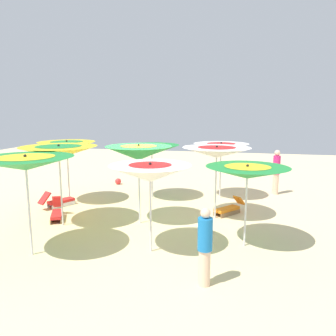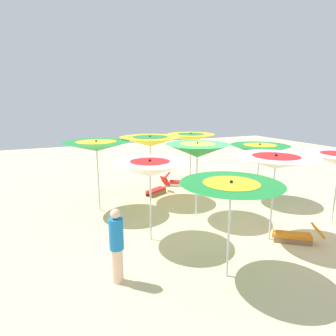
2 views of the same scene
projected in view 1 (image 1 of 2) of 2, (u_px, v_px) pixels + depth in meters
ground at (146, 222)px, 10.65m from camera, size 37.06×37.06×0.04m
beach_umbrella_0 at (67, 146)px, 12.41m from camera, size 2.13×2.13×2.44m
beach_umbrella_1 at (59, 152)px, 9.87m from camera, size 2.29×2.29×2.54m
beach_umbrella_2 at (26, 163)px, 7.78m from camera, size 2.26×2.26×2.52m
beach_umbrella_3 at (152, 150)px, 13.05m from camera, size 2.20×2.20×2.25m
beach_umbrella_4 at (139, 153)px, 10.09m from camera, size 2.06×2.06×2.52m
beach_umbrella_5 at (150, 173)px, 8.02m from camera, size 2.03×2.03×2.29m
beach_umbrella_6 at (221, 148)px, 13.16m from camera, size 2.21×2.21×2.30m
beach_umbrella_7 at (217, 152)px, 10.59m from camera, size 2.20×2.20×2.43m
beach_umbrella_8 at (247, 172)px, 8.37m from camera, size 2.13×2.13×2.19m
lounger_0 at (57, 213)px, 10.83m from camera, size 1.26×0.86×0.69m
lounger_1 at (229, 208)px, 11.35m from camera, size 1.23×1.07×0.56m
lounger_2 at (58, 201)px, 12.23m from camera, size 1.36×0.97×0.64m
beachgoer_0 at (276, 171)px, 13.90m from camera, size 0.30×0.30×1.90m
beachgoer_1 at (205, 246)px, 6.60m from camera, size 0.30×0.30×1.64m
beach_ball at (118, 181)px, 15.94m from camera, size 0.29×0.29×0.29m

